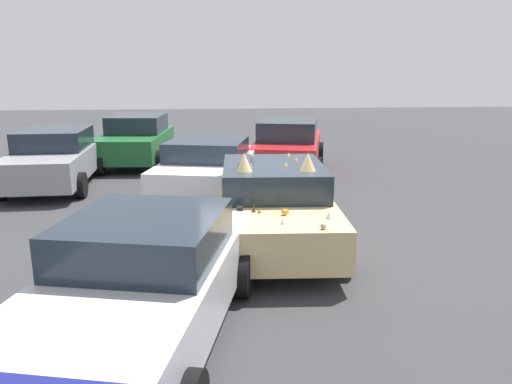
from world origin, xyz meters
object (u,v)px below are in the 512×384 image
parked_sedan_row_back_far (54,158)px  parked_sedan_behind_right (141,284)px  parked_sedan_near_left (209,169)px  art_car_decorated (273,203)px  parked_sedan_far_right (137,140)px  parked_sedan_near_right (288,146)px

parked_sedan_row_back_far → parked_sedan_behind_right: size_ratio=0.91×
parked_sedan_behind_right → parked_sedan_near_left: 6.23m
art_car_decorated → parked_sedan_near_left: art_car_decorated is taller
parked_sedan_far_right → parked_sedan_near_left: size_ratio=0.97×
parked_sedan_row_back_far → parked_sedan_near_left: (-1.65, -3.90, -0.03)m
art_car_decorated → parked_sedan_near_left: size_ratio=1.05×
parked_sedan_behind_right → parked_sedan_near_left: (6.19, -0.73, 0.01)m
art_car_decorated → parked_sedan_behind_right: art_car_decorated is taller
art_car_decorated → parked_sedan_near_right: 6.12m
parked_sedan_row_back_far → parked_sedan_near_right: bearing=99.9°
parked_sedan_near_right → parked_sedan_near_left: (-2.94, 2.30, -0.06)m
art_car_decorated → parked_sedan_near_left: bearing=-157.2°
parked_sedan_near_right → parked_sedan_behind_right: parked_sedan_near_right is taller
parked_sedan_row_back_far → parked_sedan_far_right: (3.04, -1.64, 0.03)m
parked_sedan_near_right → parked_sedan_far_right: (1.76, 4.56, 0.00)m
parked_sedan_far_right → parked_sedan_near_left: 5.21m
parked_sedan_near_right → parked_sedan_far_right: 4.89m
parked_sedan_near_right → parked_sedan_row_back_far: bearing=115.6°
parked_sedan_near_right → parked_sedan_near_left: bearing=155.8°
art_car_decorated → parked_sedan_behind_right: bearing=-27.1°
parked_sedan_near_left → art_car_decorated: bearing=-147.6°
art_car_decorated → parked_sedan_row_back_far: 6.87m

